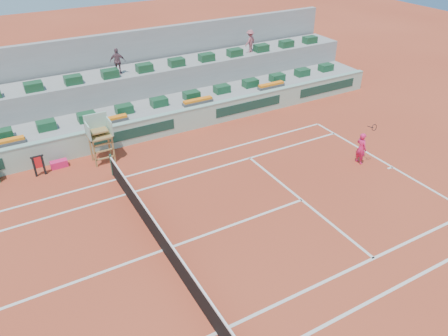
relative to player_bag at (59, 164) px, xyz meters
The scene contains 16 objects.
ground 8.15m from the player_bag, 75.68° to the right, with size 90.00×90.00×0.00m, color #9E351E.
seating_tier_lower 3.48m from the player_bag, 54.26° to the left, with size 36.00×4.00×1.20m, color #959592.
seating_tier_upper 4.97m from the player_bag, 65.39° to the left, with size 36.00×2.40×2.60m, color #959592.
stadium_back_wall 6.65m from the player_bag, 71.43° to the left, with size 36.00×0.40×4.40m, color #959592.
player_bag is the anchor object (origin of this frame).
spectator_mid 6.93m from the player_bag, 41.61° to the left, with size 0.85×0.35×1.45m, color brown.
spectator_right 14.24m from the player_bag, 16.92° to the left, with size 0.91×0.52×1.41m, color #9F4F57.
court_lines 8.15m from the player_bag, 75.68° to the right, with size 23.89×11.09×0.01m.
tennis_net 8.16m from the player_bag, 75.68° to the right, with size 0.10×11.97×1.10m.
advertising_hoarding 2.17m from the player_bag, 16.37° to the left, with size 36.00×0.34×1.26m.
umpire_chair 2.47m from the player_bag, 11.26° to the right, with size 1.10×0.90×2.40m.
seat_row_lower 3.04m from the player_bag, 43.33° to the left, with size 32.90×0.60×0.44m.
seat_row_upper 5.05m from the player_bag, 62.06° to the left, with size 32.90×0.60×0.44m.
flower_planters 1.68m from the player_bag, 64.90° to the left, with size 26.80×0.36×0.28m.
towel_rack 1.05m from the player_bag, 160.28° to the right, with size 0.58×0.10×1.03m.
tennis_player 14.50m from the player_bag, 27.87° to the right, with size 0.38×0.85×2.28m.
Camera 1 is at (-3.99, -11.57, 10.87)m, focal length 35.00 mm.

